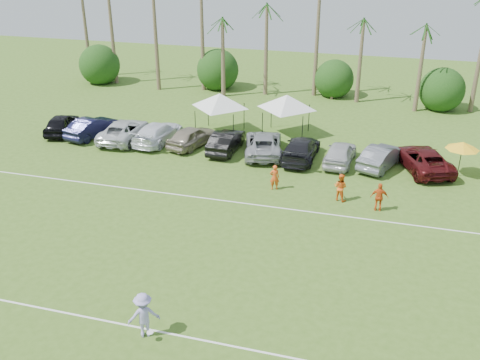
# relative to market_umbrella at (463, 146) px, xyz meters

# --- Properties ---
(ground) EXTENTS (120.00, 120.00, 0.00)m
(ground) POSITION_rel_market_umbrella_xyz_m (-16.39, -21.79, -2.19)
(ground) COLOR #3F621D
(ground) RESTS_ON ground
(field_lines) EXTENTS (80.00, 12.10, 0.01)m
(field_lines) POSITION_rel_market_umbrella_xyz_m (-16.39, -13.79, -2.18)
(field_lines) COLOR white
(field_lines) RESTS_ON ground
(palm_tree_0) EXTENTS (2.40, 2.40, 8.90)m
(palm_tree_0) POSITION_rel_market_umbrella_xyz_m (-38.39, 16.21, 5.29)
(palm_tree_0) COLOR brown
(palm_tree_0) RESTS_ON ground
(palm_tree_1) EXTENTS (2.40, 2.40, 9.90)m
(palm_tree_1) POSITION_rel_market_umbrella_xyz_m (-33.39, 16.21, 6.17)
(palm_tree_1) COLOR brown
(palm_tree_1) RESTS_ON ground
(palm_tree_4) EXTENTS (2.40, 2.40, 8.90)m
(palm_tree_4) POSITION_rel_market_umbrella_xyz_m (-20.39, 16.21, 5.29)
(palm_tree_4) COLOR brown
(palm_tree_4) RESTS_ON ground
(palm_tree_5) EXTENTS (2.40, 2.40, 9.90)m
(palm_tree_5) POSITION_rel_market_umbrella_xyz_m (-16.39, 16.21, 6.17)
(palm_tree_5) COLOR brown
(palm_tree_5) RESTS_ON ground
(palm_tree_6) EXTENTS (2.40, 2.40, 10.90)m
(palm_tree_6) POSITION_rel_market_umbrella_xyz_m (-12.39, 16.21, 7.03)
(palm_tree_6) COLOR brown
(palm_tree_6) RESTS_ON ground
(palm_tree_8) EXTENTS (2.40, 2.40, 8.90)m
(palm_tree_8) POSITION_rel_market_umbrella_xyz_m (-3.39, 16.21, 5.29)
(palm_tree_8) COLOR brown
(palm_tree_8) RESTS_ON ground
(palm_tree_9) EXTENTS (2.40, 2.40, 9.90)m
(palm_tree_9) POSITION_rel_market_umbrella_xyz_m (1.61, 16.21, 6.17)
(palm_tree_9) COLOR brown
(palm_tree_9) RESTS_ON ground
(bush_tree_0) EXTENTS (4.00, 4.00, 4.00)m
(bush_tree_0) POSITION_rel_market_umbrella_xyz_m (-35.39, 17.21, -0.39)
(bush_tree_0) COLOR brown
(bush_tree_0) RESTS_ON ground
(bush_tree_1) EXTENTS (4.00, 4.00, 4.00)m
(bush_tree_1) POSITION_rel_market_umbrella_xyz_m (-22.39, 17.21, -0.39)
(bush_tree_1) COLOR brown
(bush_tree_1) RESTS_ON ground
(bush_tree_2) EXTENTS (4.00, 4.00, 4.00)m
(bush_tree_2) POSITION_rel_market_umbrella_xyz_m (-10.39, 17.21, -0.39)
(bush_tree_2) COLOR brown
(bush_tree_2) RESTS_ON ground
(bush_tree_3) EXTENTS (4.00, 4.00, 4.00)m
(bush_tree_3) POSITION_rel_market_umbrella_xyz_m (-0.39, 17.21, -0.39)
(bush_tree_3) COLOR brown
(bush_tree_3) RESTS_ON ground
(sideline_player_a) EXTENTS (0.70, 0.57, 1.66)m
(sideline_player_a) POSITION_rel_market_umbrella_xyz_m (-11.41, -5.35, -1.36)
(sideline_player_a) COLOR #E04F18
(sideline_player_a) RESTS_ON ground
(sideline_player_b) EXTENTS (1.03, 0.92, 1.74)m
(sideline_player_b) POSITION_rel_market_umbrella_xyz_m (-7.24, -5.77, -1.32)
(sideline_player_b) COLOR orange
(sideline_player_b) RESTS_ON ground
(sideline_player_c) EXTENTS (1.05, 0.49, 1.74)m
(sideline_player_c) POSITION_rel_market_umbrella_xyz_m (-4.91, -6.51, -1.31)
(sideline_player_c) COLOR #DD5318
(sideline_player_c) RESTS_ON ground
(canopy_tent_left) EXTENTS (4.80, 4.80, 3.89)m
(canopy_tent_left) POSITION_rel_market_umbrella_xyz_m (-17.91, 3.73, 1.14)
(canopy_tent_left) COLOR black
(canopy_tent_left) RESTS_ON ground
(canopy_tent_right) EXTENTS (4.83, 4.83, 3.92)m
(canopy_tent_right) POSITION_rel_market_umbrella_xyz_m (-12.69, 4.72, 1.17)
(canopy_tent_right) COLOR black
(canopy_tent_right) RESTS_ON ground
(market_umbrella) EXTENTS (2.19, 2.19, 2.44)m
(market_umbrella) POSITION_rel_market_umbrella_xyz_m (0.00, 0.00, 0.00)
(market_umbrella) COLOR black
(market_umbrella) RESTS_ON ground
(frisbee_player) EXTENTS (1.48, 1.30, 1.99)m
(frisbee_player) POSITION_rel_market_umbrella_xyz_m (-13.49, -20.11, -1.19)
(frisbee_player) COLOR #A198D7
(frisbee_player) RESTS_ON ground
(parked_car_0) EXTENTS (2.92, 4.95, 1.58)m
(parked_car_0) POSITION_rel_market_umbrella_xyz_m (-30.33, 0.31, -1.40)
(parked_car_0) COLOR black
(parked_car_0) RESTS_ON ground
(parked_car_1) EXTENTS (2.70, 5.05, 1.58)m
(parked_car_1) POSITION_rel_market_umbrella_xyz_m (-27.53, 0.22, -1.40)
(parked_car_1) COLOR #141434
(parked_car_1) RESTS_ON ground
(parked_car_2) EXTENTS (2.98, 5.84, 1.58)m
(parked_car_2) POSITION_rel_market_umbrella_xyz_m (-24.72, 0.17, -1.40)
(parked_car_2) COLOR silver
(parked_car_2) RESTS_ON ground
(parked_car_3) EXTENTS (2.77, 5.64, 1.58)m
(parked_car_3) POSITION_rel_market_umbrella_xyz_m (-21.91, 0.45, -1.40)
(parked_car_3) COLOR white
(parked_car_3) RESTS_ON ground
(parked_car_4) EXTENTS (3.12, 4.98, 1.58)m
(parked_car_4) POSITION_rel_market_umbrella_xyz_m (-19.11, 0.36, -1.40)
(parked_car_4) COLOR gray
(parked_car_4) RESTS_ON ground
(parked_car_5) EXTENTS (1.76, 4.82, 1.58)m
(parked_car_5) POSITION_rel_market_umbrella_xyz_m (-16.30, 0.12, -1.40)
(parked_car_5) COLOR black
(parked_car_5) RESTS_ON ground
(parked_car_6) EXTENTS (3.86, 6.14, 1.58)m
(parked_car_6) POSITION_rel_market_umbrella_xyz_m (-13.49, 0.33, -1.40)
(parked_car_6) COLOR #96999D
(parked_car_6) RESTS_ON ground
(parked_car_7) EXTENTS (2.31, 5.48, 1.58)m
(parked_car_7) POSITION_rel_market_umbrella_xyz_m (-10.68, 0.07, -1.40)
(parked_car_7) COLOR black
(parked_car_7) RESTS_ON ground
(parked_car_8) EXTENTS (2.19, 4.76, 1.58)m
(parked_car_8) POSITION_rel_market_umbrella_xyz_m (-7.88, 0.03, -1.40)
(parked_car_8) COLOR #BDBDBF
(parked_car_8) RESTS_ON ground
(parked_car_9) EXTENTS (3.22, 5.08, 1.58)m
(parked_car_9) POSITION_rel_market_umbrella_xyz_m (-5.07, 0.15, -1.40)
(parked_car_9) COLOR slate
(parked_car_9) RESTS_ON ground
(parked_car_10) EXTENTS (4.48, 6.24, 1.58)m
(parked_car_10) POSITION_rel_market_umbrella_xyz_m (-2.26, 0.42, -1.40)
(parked_car_10) COLOR #4A1012
(parked_car_10) RESTS_ON ground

